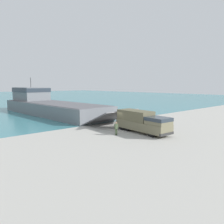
% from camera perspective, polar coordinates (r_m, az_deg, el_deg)
% --- Properties ---
extents(ground_plane, '(240.00, 240.00, 0.00)m').
position_cam_1_polar(ground_plane, '(31.82, 1.42, -4.35)').
color(ground_plane, '#A8A59E').
extents(landing_craft, '(10.15, 35.92, 8.08)m').
position_cam_1_polar(landing_craft, '(50.48, -16.45, 1.94)').
color(landing_craft, slate).
rests_on(landing_craft, ground_plane).
extents(military_truck, '(2.88, 8.28, 2.84)m').
position_cam_1_polar(military_truck, '(29.28, 7.95, -2.45)').
color(military_truck, '#6B664C').
rests_on(military_truck, ground_plane).
extents(soldier_on_ramp, '(0.46, 0.28, 1.66)m').
position_cam_1_polar(soldier_on_ramp, '(27.62, 1.11, -4.11)').
color(soldier_on_ramp, '#3D4C33').
rests_on(soldier_on_ramp, ground_plane).
extents(moored_boat_b, '(4.38, 5.86, 1.42)m').
position_cam_1_polar(moored_boat_b, '(84.90, -22.81, 2.63)').
color(moored_boat_b, navy).
rests_on(moored_boat_b, ground_plane).
extents(shoreline_rock_a, '(1.20, 1.20, 1.20)m').
position_cam_1_polar(shoreline_rock_a, '(42.23, 6.14, -1.53)').
color(shoreline_rock_a, '#66605B').
rests_on(shoreline_rock_a, ground_plane).
extents(shoreline_rock_b, '(0.92, 0.92, 0.92)m').
position_cam_1_polar(shoreline_rock_b, '(45.06, 7.45, -1.00)').
color(shoreline_rock_b, gray).
rests_on(shoreline_rock_b, ground_plane).
extents(shoreline_rock_c, '(1.17, 1.17, 1.17)m').
position_cam_1_polar(shoreline_rock_c, '(40.87, 3.16, -1.79)').
color(shoreline_rock_c, '#66605B').
rests_on(shoreline_rock_c, ground_plane).
extents(shoreline_rock_d, '(0.89, 0.89, 0.89)m').
position_cam_1_polar(shoreline_rock_d, '(42.31, 6.74, -1.52)').
color(shoreline_rock_d, '#66605B').
rests_on(shoreline_rock_d, ground_plane).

